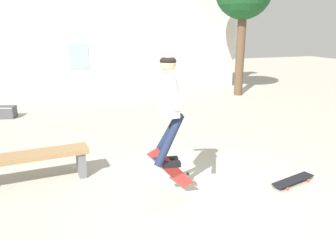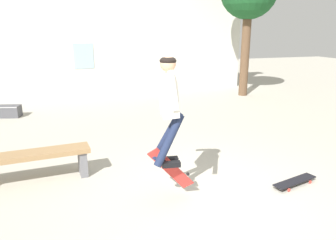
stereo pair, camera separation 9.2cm
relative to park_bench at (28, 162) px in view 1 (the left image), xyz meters
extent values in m
plane|color=#B2AD9E|center=(2.45, -1.29, -0.38)|extent=(40.00, 40.00, 0.00)
cube|color=beige|center=(2.45, 7.33, 1.67)|extent=(10.64, 0.40, 4.10)
cube|color=#99B7C6|center=(1.40, 7.12, 1.06)|extent=(0.70, 0.02, 0.90)
cylinder|color=brown|center=(6.99, 5.33, 1.10)|extent=(0.31, 0.31, 2.96)
cube|color=#99754C|center=(0.00, 0.00, 0.10)|extent=(1.90, 0.53, 0.08)
cube|color=slate|center=(0.81, 0.06, -0.16)|extent=(0.15, 0.33, 0.44)
cube|color=silver|center=(1.93, -1.22, 1.18)|extent=(0.31, 0.37, 0.60)
sphere|color=tan|center=(1.93, -1.22, 1.60)|extent=(0.24, 0.24, 0.21)
ellipsoid|color=black|center=(1.93, -1.22, 1.63)|extent=(0.25, 0.25, 0.12)
cylinder|color=#1E2847|center=(1.94, -1.13, 0.57)|extent=(0.45, 0.28, 0.74)
cube|color=black|center=(1.97, -1.14, 0.21)|extent=(0.27, 0.14, 0.07)
cylinder|color=#1E2847|center=(1.92, -1.30, 0.57)|extent=(0.46, 0.18, 0.74)
cube|color=black|center=(1.95, -1.30, 0.21)|extent=(0.27, 0.14, 0.07)
cylinder|color=silver|center=(1.98, -0.83, 1.31)|extent=(0.14, 0.46, 0.47)
cylinder|color=silver|center=(1.87, -1.60, 1.31)|extent=(0.14, 0.46, 0.47)
cube|color=red|center=(1.99, -1.15, 0.08)|extent=(0.65, 0.24, 0.70)
cylinder|color=black|center=(2.24, -1.21, -0.02)|extent=(0.07, 0.06, 0.07)
cylinder|color=black|center=(2.12, -1.08, -0.15)|extent=(0.07, 0.06, 0.07)
cylinder|color=black|center=(1.91, -1.16, 0.34)|extent=(0.07, 0.06, 0.07)
cylinder|color=black|center=(1.79, -1.02, 0.21)|extent=(0.07, 0.06, 0.07)
cube|color=black|center=(4.00, -1.40, -0.31)|extent=(0.86, 0.38, 0.02)
cylinder|color=#DB3D33|center=(3.78, -1.56, -0.35)|extent=(0.06, 0.03, 0.05)
cylinder|color=#DB3D33|center=(3.73, -1.36, -0.35)|extent=(0.06, 0.03, 0.05)
cylinder|color=#DB3D33|center=(4.28, -1.43, -0.35)|extent=(0.06, 0.03, 0.05)
cylinder|color=#DB3D33|center=(4.23, -1.24, -0.35)|extent=(0.06, 0.03, 0.05)
camera|label=1|loc=(0.52, -5.28, 2.04)|focal=35.00mm
camera|label=2|loc=(0.61, -5.31, 2.04)|focal=35.00mm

